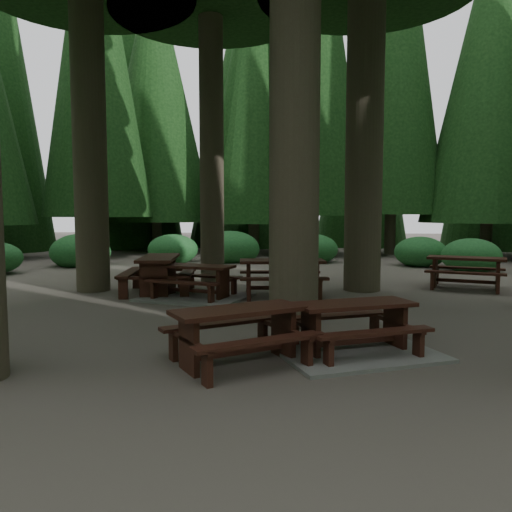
# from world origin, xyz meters

# --- Properties ---
(ground) EXTENTS (80.00, 80.00, 0.00)m
(ground) POSITION_xyz_m (0.00, 0.00, 0.00)
(ground) COLOR #574D46
(ground) RESTS_ON ground
(picnic_table_a) EXTENTS (2.57, 2.39, 0.70)m
(picnic_table_a) POSITION_xyz_m (1.66, -1.48, 0.23)
(picnic_table_a) COLOR gray
(picnic_table_a) RESTS_ON ground
(picnic_table_b) EXTENTS (1.91, 2.24, 0.88)m
(picnic_table_b) POSITION_xyz_m (-2.46, 3.23, 0.58)
(picnic_table_b) COLOR black
(picnic_table_b) RESTS_ON ground
(picnic_table_c) EXTENTS (2.63, 2.37, 0.75)m
(picnic_table_c) POSITION_xyz_m (-1.45, 2.60, 0.25)
(picnic_table_c) COLOR gray
(picnic_table_c) RESTS_ON ground
(picnic_table_d) EXTENTS (2.22, 2.01, 0.80)m
(picnic_table_d) POSITION_xyz_m (5.05, 4.74, 0.53)
(picnic_table_d) COLOR black
(picnic_table_d) RESTS_ON ground
(picnic_table_e) EXTENTS (2.12, 2.03, 0.72)m
(picnic_table_e) POSITION_xyz_m (0.17, -2.15, 0.48)
(picnic_table_e) COLOR black
(picnic_table_e) RESTS_ON ground
(picnic_table_f) EXTENTS (2.11, 1.79, 0.84)m
(picnic_table_f) POSITION_xyz_m (0.47, 3.12, 0.55)
(picnic_table_f) COLOR black
(picnic_table_f) RESTS_ON ground
(shrub_ring) EXTENTS (23.86, 24.64, 1.49)m
(shrub_ring) POSITION_xyz_m (0.70, 0.75, 0.40)
(shrub_ring) COLOR #1F5B2A
(shrub_ring) RESTS_ON ground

